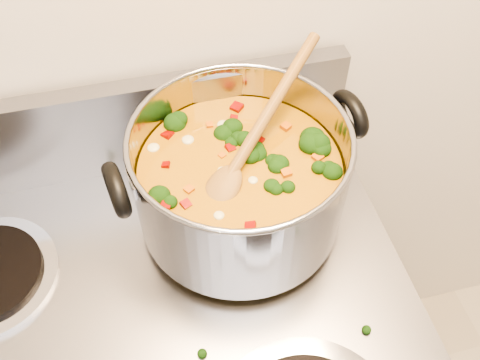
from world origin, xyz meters
The scene contains 3 objects.
stockpot centered at (0.17, 1.32, 1.01)m, with size 0.35×0.29×0.17m.
wooden_spoon centered at (0.19, 1.34, 1.06)m, with size 0.23×0.23×0.11m.
cooktop_crumbs centered at (0.16, 1.37, 0.92)m, with size 0.33×0.28×0.01m.
Camera 1 is at (0.06, 0.88, 1.58)m, focal length 40.00 mm.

